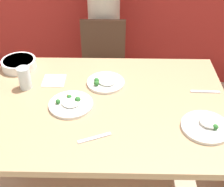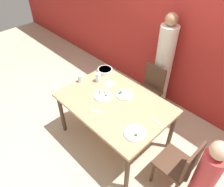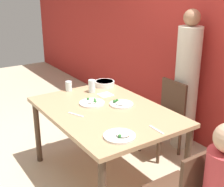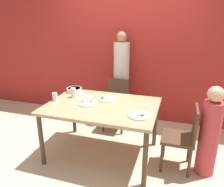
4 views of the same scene
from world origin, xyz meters
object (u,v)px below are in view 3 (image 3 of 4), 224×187
chair_adult_spot (165,115)px  bowl_curry (105,83)px  person_adult (186,85)px  plate_rice_adult (92,103)px  glass_water_tall (69,86)px

chair_adult_spot → bowl_curry: 0.80m
person_adult → bowl_curry: bearing=-124.7°
person_adult → bowl_curry: person_adult is taller
chair_adult_spot → person_adult: size_ratio=0.52×
chair_adult_spot → plate_rice_adult: bearing=-99.0°
bowl_curry → plate_rice_adult: size_ratio=0.91×
chair_adult_spot → person_adult: 0.44m
bowl_curry → chair_adult_spot: bearing=41.1°
bowl_curry → glass_water_tall: (-0.08, -0.43, 0.02)m
plate_rice_adult → glass_water_tall: bearing=-178.0°
chair_adult_spot → bowl_curry: size_ratio=3.73×
plate_rice_adult → glass_water_tall: glass_water_tall is taller
person_adult → chair_adult_spot: bearing=-90.0°
chair_adult_spot → person_adult: bearing=90.0°
person_adult → plate_rice_adult: size_ratio=6.47×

